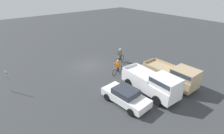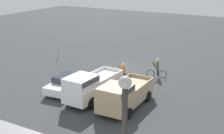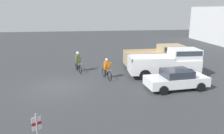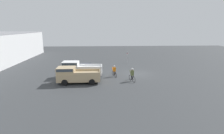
{
  "view_description": "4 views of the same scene",
  "coord_description": "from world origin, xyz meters",
  "views": [
    {
      "loc": [
        9.83,
        16.73,
        9.16
      ],
      "look_at": [
        -0.39,
        3.88,
        1.2
      ],
      "focal_mm": 28.0,
      "sensor_mm": 36.0,
      "label": 1
    },
    {
      "loc": [
        -13.5,
        26.91,
        9.63
      ],
      "look_at": [
        -0.39,
        3.88,
        1.2
      ],
      "focal_mm": 50.0,
      "sensor_mm": 36.0,
      "label": 2
    },
    {
      "loc": [
        14.99,
        1.74,
        5.35
      ],
      "look_at": [
        -0.39,
        3.88,
        1.2
      ],
      "focal_mm": 35.0,
      "sensor_mm": 36.0,
      "label": 3
    },
    {
      "loc": [
        -25.94,
        5.25,
        7.1
      ],
      "look_at": [
        -0.39,
        3.88,
        1.2
      ],
      "focal_mm": 28.0,
      "sensor_mm": 36.0,
      "label": 4
    }
  ],
  "objects": [
    {
      "name": "ground_plane",
      "position": [
        0.0,
        0.0,
        0.0
      ],
      "size": [
        80.0,
        80.0,
        0.0
      ],
      "primitive_type": "plane",
      "color": "#383A3D"
    },
    {
      "name": "pickup_truck_0",
      "position": [
        -4.1,
        8.74,
        1.09
      ],
      "size": [
        2.33,
        5.44,
        2.11
      ],
      "color": "tan",
      "rests_on": "ground_plane"
    },
    {
      "name": "pickup_truck_1",
      "position": [
        -1.28,
        8.63,
        1.18
      ],
      "size": [
        2.3,
        5.66,
        2.27
      ],
      "color": "white",
      "rests_on": "ground_plane"
    },
    {
      "name": "sedan_0",
      "position": [
        1.51,
        8.07,
        0.68
      ],
      "size": [
        2.22,
        4.35,
        1.36
      ],
      "color": "white",
      "rests_on": "ground_plane"
    },
    {
      "name": "cyclist_0",
      "position": [
        -1.38,
        3.6,
        0.81
      ],
      "size": [
        1.81,
        0.63,
        1.67
      ],
      "color": "black",
      "rests_on": "ground_plane"
    },
    {
      "name": "cyclist_1",
      "position": [
        -3.69,
        1.36,
        0.93
      ],
      "size": [
        1.79,
        0.63,
        1.83
      ],
      "color": "black",
      "rests_on": "ground_plane"
    },
    {
      "name": "fire_lane_sign",
      "position": [
        8.67,
        0.27,
        1.36
      ],
      "size": [
        0.17,
        0.27,
        2.24
      ],
      "color": "#9E9EA3",
      "rests_on": "ground_plane"
    }
  ]
}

